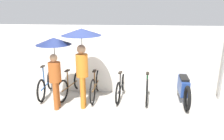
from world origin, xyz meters
The scene contains 10 objects.
ground_plane centered at (0.00, 0.00, 0.00)m, with size 30.00×30.00×0.00m, color #9E998E.
back_wall centered at (0.00, 1.70, 1.06)m, with size 12.18×0.12×2.13m.
parked_bicycle_0 centered at (-1.56, 1.25, 0.36)m, with size 0.44×1.65×1.00m.
parked_bicycle_1 centered at (-0.78, 1.29, 0.36)m, with size 0.57×1.73×1.02m.
parked_bicycle_2 centered at (0.00, 1.23, 0.39)m, with size 0.44×1.70×1.02m.
parked_bicycle_3 centered at (0.78, 1.29, 0.35)m, with size 0.44×1.68×1.07m.
parked_bicycle_4 centered at (1.56, 1.29, 0.40)m, with size 0.44×1.82×1.00m.
pedestrian_leading centered at (-0.95, 0.48, 1.49)m, with size 0.92×0.92×1.93m.
pedestrian_center centered at (-0.24, 0.61, 1.71)m, with size 1.05×1.05×2.15m.
motorcycle centered at (2.62, 1.25, 0.40)m, with size 0.58×2.14×0.91m.
Camera 1 is at (0.99, -4.92, 2.80)m, focal length 35.00 mm.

